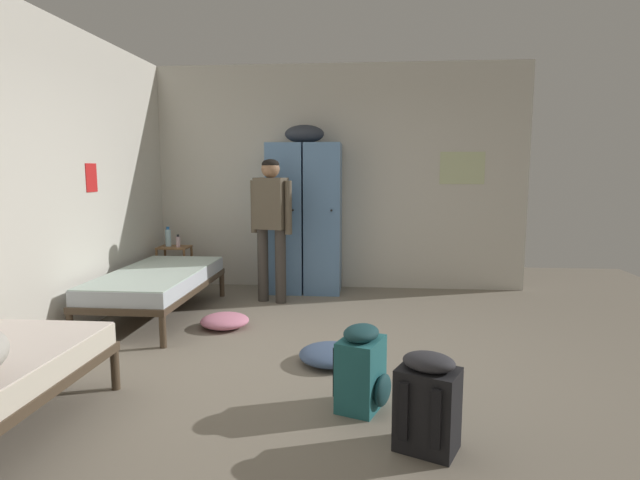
{
  "coord_description": "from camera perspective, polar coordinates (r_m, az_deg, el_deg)",
  "views": [
    {
      "loc": [
        0.38,
        -3.95,
        1.53
      ],
      "look_at": [
        0.0,
        0.27,
        0.95
      ],
      "focal_mm": 28.97,
      "sensor_mm": 36.0,
      "label": 1
    }
  ],
  "objects": [
    {
      "name": "clothes_pile_denim",
      "position": [
        4.21,
        1.21,
        -12.53
      ],
      "size": [
        0.51,
        0.52,
        0.14
      ],
      "color": "#42567A",
      "rests_on": "ground_plane"
    },
    {
      "name": "person_traveler",
      "position": [
        5.92,
        -5.42,
        2.56
      ],
      "size": [
        0.5,
        0.31,
        1.65
      ],
      "color": "#3D3833",
      "rests_on": "ground_plane"
    },
    {
      "name": "clothes_pile_pink",
      "position": [
        5.17,
        -10.47,
        -8.77
      ],
      "size": [
        0.47,
        0.46,
        0.13
      ],
      "color": "pink",
      "rests_on": "ground_plane"
    },
    {
      "name": "backpack_teal",
      "position": [
        3.41,
        4.7,
        -14.06
      ],
      "size": [
        0.4,
        0.38,
        0.55
      ],
      "color": "#23666B",
      "rests_on": "ground_plane"
    },
    {
      "name": "bed_left_rear",
      "position": [
        5.63,
        -17.53,
        -4.34
      ],
      "size": [
        0.9,
        1.9,
        0.49
      ],
      "color": "#473828",
      "rests_on": "ground_plane"
    },
    {
      "name": "lotion_bottle",
      "position": [
        6.67,
        -15.4,
        -0.16
      ],
      "size": [
        0.05,
        0.05,
        0.16
      ],
      "color": "beige",
      "rests_on": "shelf_unit"
    },
    {
      "name": "water_bottle",
      "position": [
        6.78,
        -16.43,
        0.28
      ],
      "size": [
        0.07,
        0.07,
        0.25
      ],
      "color": "#B2DBEA",
      "rests_on": "shelf_unit"
    },
    {
      "name": "shelf_unit",
      "position": [
        6.78,
        -15.75,
        -2.57
      ],
      "size": [
        0.38,
        0.3,
        0.57
      ],
      "color": "brown",
      "rests_on": "ground_plane"
    },
    {
      "name": "backpack_black",
      "position": [
        3.02,
        11.86,
        -17.25
      ],
      "size": [
        0.39,
        0.4,
        0.55
      ],
      "color": "black",
      "rests_on": "ground_plane"
    },
    {
      "name": "locker_bank",
      "position": [
        6.43,
        -1.7,
        2.78
      ],
      "size": [
        0.9,
        0.55,
        2.07
      ],
      "color": "#5B84B2",
      "rests_on": "ground_plane"
    },
    {
      "name": "room_backdrop",
      "position": [
        5.48,
        -12.22,
        6.52
      ],
      "size": [
        4.77,
        5.45,
        2.85
      ],
      "color": "beige",
      "rests_on": "ground_plane"
    },
    {
      "name": "ground_plane",
      "position": [
        4.25,
        -0.33,
        -13.3
      ],
      "size": [
        8.62,
        8.62,
        0.0
      ],
      "primitive_type": "plane",
      "color": "gray"
    }
  ]
}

